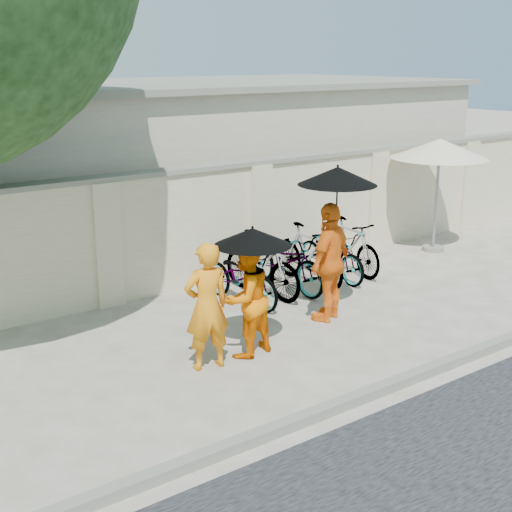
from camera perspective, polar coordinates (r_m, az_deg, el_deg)
ground at (r=9.76m, az=1.79°, el=-7.67°), size 80.00×80.00×0.00m
kerb at (r=8.59m, az=9.00°, el=-10.83°), size 40.00×0.16×0.12m
compound_wall at (r=12.47m, az=-3.74°, el=2.39°), size 20.00×0.30×2.00m
building_behind at (r=16.08m, az=-8.25°, el=7.46°), size 14.00×6.00×3.20m
monk_left at (r=9.01m, az=-3.96°, el=-4.04°), size 0.66×0.49×1.66m
monk_center at (r=9.39m, az=-0.81°, el=-3.43°), size 0.86×0.73×1.58m
parasol_center at (r=9.11m, az=-0.28°, el=1.54°), size 1.01×1.01×0.86m
monk_right at (r=10.70m, az=5.96°, el=-0.46°), size 1.15×0.80×1.81m
parasol_right at (r=10.37m, az=6.54°, el=6.39°), size 1.16×1.16×1.32m
patio_umbrella at (r=14.73m, az=14.49°, el=8.21°), size 2.31×2.31×2.29m
bike_0 at (r=11.44m, az=-1.21°, el=-1.68°), size 0.78×1.77×0.90m
bike_1 at (r=11.81m, az=0.47°, el=-0.67°), size 0.69×1.83×1.08m
bike_2 at (r=12.14m, az=2.39°, el=-0.38°), size 0.73×1.95×1.01m
bike_3 at (r=12.45m, az=4.24°, el=0.11°), size 0.52×1.76×1.05m
bike_4 at (r=12.79m, az=6.07°, el=0.14°), size 0.65×1.74×0.90m
bike_5 at (r=13.17m, az=7.53°, el=0.80°), size 0.64×1.73×1.02m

